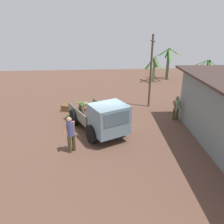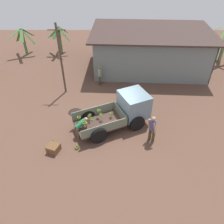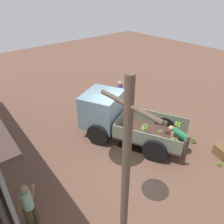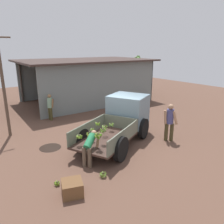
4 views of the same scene
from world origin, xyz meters
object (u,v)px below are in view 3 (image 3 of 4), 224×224
at_px(cargo_truck, 112,115).
at_px(banana_bunch_on_ground_0, 219,164).
at_px(person_foreground_visitor, 119,95).
at_px(wooden_crate_0, 224,151).
at_px(person_worker_loading, 180,137).
at_px(banana_bunch_on_ground_1, 193,141).
at_px(person_bystander_near_shed, 28,204).
at_px(utility_pole, 125,200).

bearing_deg(cargo_truck, banana_bunch_on_ground_0, 177.80).
distance_m(cargo_truck, person_foreground_visitor, 2.11).
bearing_deg(wooden_crate_0, cargo_truck, 31.19).
distance_m(person_worker_loading, banana_bunch_on_ground_1, 1.20).
bearing_deg(cargo_truck, wooden_crate_0, -173.73).
bearing_deg(person_worker_loading, banana_bunch_on_ground_1, -128.78).
bearing_deg(person_foreground_visitor, cargo_truck, -93.02).
height_order(person_bystander_near_shed, wooden_crate_0, person_bystander_near_shed).
distance_m(person_foreground_visitor, person_bystander_near_shed, 6.95).
relative_size(person_bystander_near_shed, banana_bunch_on_ground_0, 7.81).
bearing_deg(wooden_crate_0, utility_pole, 93.32).
relative_size(utility_pole, person_worker_loading, 4.22).
xyz_separation_m(person_foreground_visitor, banana_bunch_on_ground_0, (-5.53, -0.11, -0.88)).
xyz_separation_m(person_worker_loading, person_bystander_near_shed, (0.86, 5.79, 0.14)).
distance_m(person_foreground_visitor, banana_bunch_on_ground_1, 4.25).
height_order(utility_pole, person_foreground_visitor, utility_pole).
height_order(person_worker_loading, banana_bunch_on_ground_1, person_worker_loading).
xyz_separation_m(person_bystander_near_shed, banana_bunch_on_ground_1, (-0.98, -6.81, -0.76)).
height_order(utility_pole, wooden_crate_0, utility_pole).
height_order(utility_pole, person_worker_loading, utility_pole).
height_order(cargo_truck, banana_bunch_on_ground_1, cargo_truck).
distance_m(cargo_truck, utility_pole, 5.79).
bearing_deg(banana_bunch_on_ground_1, banana_bunch_on_ground_0, 160.63).
height_order(cargo_truck, utility_pole, utility_pole).
height_order(utility_pole, banana_bunch_on_ground_0, utility_pole).
bearing_deg(banana_bunch_on_ground_0, person_worker_loading, 18.87).
xyz_separation_m(cargo_truck, person_worker_loading, (-2.67, -1.24, -0.31)).
relative_size(banana_bunch_on_ground_1, wooden_crate_0, 0.44).
distance_m(banana_bunch_on_ground_0, wooden_crate_0, 0.71).
relative_size(utility_pole, banana_bunch_on_ground_1, 19.23).
distance_m(cargo_truck, person_worker_loading, 2.96).
xyz_separation_m(cargo_truck, utility_pole, (-4.36, 3.47, 1.59)).
bearing_deg(utility_pole, person_foreground_visitor, -41.97).
height_order(person_worker_loading, person_bystander_near_shed, person_bystander_near_shed).
relative_size(cargo_truck, utility_pole, 0.94).
bearing_deg(person_worker_loading, banana_bunch_on_ground_0, 166.79).
bearing_deg(utility_pole, banana_bunch_on_ground_1, -74.65).
bearing_deg(person_worker_loading, utility_pole, 77.68).
bearing_deg(utility_pole, person_bystander_near_shed, 23.18).
bearing_deg(person_bystander_near_shed, person_foreground_visitor, -65.86).
bearing_deg(wooden_crate_0, person_foreground_visitor, 8.38).
relative_size(cargo_truck, wooden_crate_0, 7.96).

